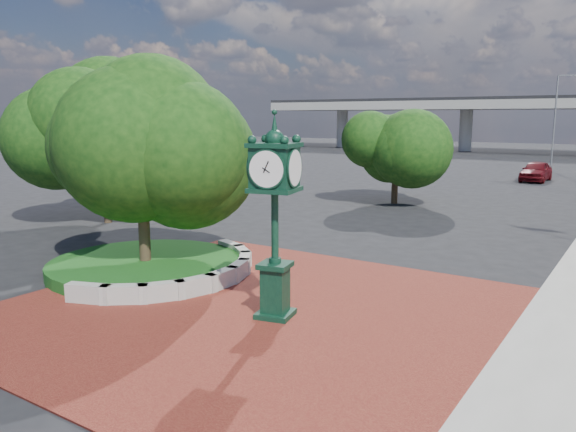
% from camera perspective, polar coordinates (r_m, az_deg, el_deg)
% --- Properties ---
extents(ground, '(200.00, 200.00, 0.00)m').
position_cam_1_polar(ground, '(15.61, -1.57, -8.45)').
color(ground, black).
rests_on(ground, ground).
extents(plaza, '(12.00, 12.00, 0.04)m').
position_cam_1_polar(plaza, '(14.84, -3.81, -9.39)').
color(plaza, maroon).
rests_on(plaza, ground).
extents(planter_wall, '(2.96, 6.77, 0.54)m').
position_cam_1_polar(planter_wall, '(17.16, -9.05, -5.91)').
color(planter_wall, '#9E9B93').
rests_on(planter_wall, ground).
extents(grass_bed, '(6.10, 6.10, 0.40)m').
position_cam_1_polar(grass_bed, '(18.75, -14.25, -4.94)').
color(grass_bed, '#124115').
rests_on(grass_bed, ground).
extents(tree_planter, '(5.20, 5.20, 6.33)m').
position_cam_1_polar(tree_planter, '(18.18, -14.73, 5.86)').
color(tree_planter, '#38281C').
rests_on(tree_planter, ground).
extents(tree_northwest, '(5.60, 5.60, 6.93)m').
position_cam_1_polar(tree_northwest, '(27.49, -18.25, 7.85)').
color(tree_northwest, '#38281C').
rests_on(tree_northwest, ground).
extents(tree_street, '(4.40, 4.40, 5.45)m').
position_cam_1_polar(tree_street, '(32.65, 10.92, 6.89)').
color(tree_street, '#38281C').
rests_on(tree_street, ground).
extents(post_clock, '(1.22, 1.22, 5.04)m').
position_cam_1_polar(post_clock, '(13.53, -1.35, 0.76)').
color(post_clock, black).
rests_on(post_clock, ground).
extents(parked_car, '(1.92, 4.62, 1.56)m').
position_cam_1_polar(parked_car, '(47.49, 23.89, 4.19)').
color(parked_car, '#570C12').
rests_on(parked_car, ground).
extents(street_lamp_far, '(1.92, 0.51, 8.61)m').
position_cam_1_polar(street_lamp_far, '(57.02, 25.70, 9.21)').
color(street_lamp_far, slate).
rests_on(street_lamp_far, ground).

